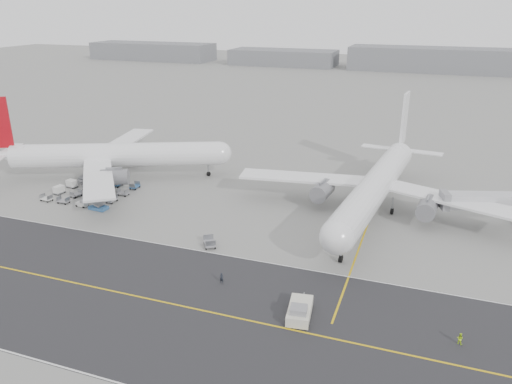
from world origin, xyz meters
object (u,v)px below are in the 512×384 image
(ground_crew_a, at_px, (222,278))
(ground_crew_b, at_px, (460,339))
(pushback_tug, at_px, (300,311))
(airliner_a, at_px, (111,155))
(jet_bridge, at_px, (488,203))
(airliner_b, at_px, (377,185))

(ground_crew_a, xyz_separation_m, ground_crew_b, (33.40, -3.19, -0.07))
(pushback_tug, relative_size, ground_crew_a, 4.90)
(ground_crew_b, bearing_deg, airliner_a, -7.49)
(ground_crew_b, bearing_deg, jet_bridge, -78.32)
(ground_crew_a, bearing_deg, airliner_b, 60.97)
(airliner_b, distance_m, jet_bridge, 20.46)
(airliner_a, distance_m, jet_bridge, 82.33)
(jet_bridge, xyz_separation_m, ground_crew_b, (-5.11, -39.13, -3.85))
(airliner_a, height_order, ground_crew_a, airliner_a)
(airliner_b, bearing_deg, ground_crew_b, -62.42)
(pushback_tug, bearing_deg, ground_crew_b, -4.32)
(airliner_b, height_order, pushback_tug, airliner_b)
(jet_bridge, relative_size, ground_crew_a, 10.42)
(pushback_tug, height_order, ground_crew_b, pushback_tug)
(ground_crew_a, relative_size, ground_crew_b, 1.09)
(airliner_a, relative_size, pushback_tug, 6.54)
(pushback_tug, height_order, jet_bridge, jet_bridge)
(pushback_tug, bearing_deg, jet_bridge, 50.24)
(pushback_tug, xyz_separation_m, jet_bridge, (25.23, 40.33, 3.66))
(jet_bridge, bearing_deg, ground_crew_a, -154.33)
(ground_crew_a, bearing_deg, pushback_tug, -20.38)
(jet_bridge, height_order, ground_crew_a, jet_bridge)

